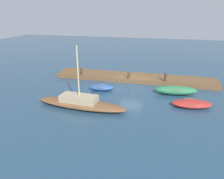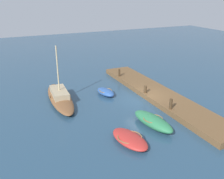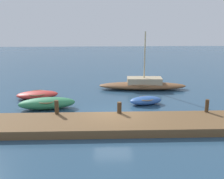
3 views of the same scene
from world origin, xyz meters
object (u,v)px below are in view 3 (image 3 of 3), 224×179
mooring_post_mid_west (119,108)px  mooring_post_mid_east (207,106)px  rowboat_red (37,95)px  sailboat_brown (143,85)px  dinghy_blue (146,100)px  mooring_post_west (57,107)px  rowboat_green (47,103)px

mooring_post_mid_west → mooring_post_mid_east: (5.59, 0.00, 0.05)m
mooring_post_mid_west → rowboat_red: bearing=141.1°
sailboat_brown → mooring_post_mid_east: sailboat_brown is taller
dinghy_blue → mooring_post_west: bearing=-161.9°
sailboat_brown → mooring_post_west: 10.00m
mooring_post_west → mooring_post_mid_west: bearing=0.0°
mooring_post_west → mooring_post_mid_east: bearing=0.0°
rowboat_red → sailboat_brown: 9.23m
rowboat_green → sailboat_brown: (7.61, 5.16, 0.00)m
rowboat_red → rowboat_green: size_ratio=0.84×
dinghy_blue → mooring_post_mid_east: mooring_post_mid_east is taller
mooring_post_mid_west → sailboat_brown: bearing=71.1°
dinghy_blue → mooring_post_mid_west: mooring_post_mid_west is taller
rowboat_red → dinghy_blue: bearing=-21.8°
rowboat_red → mooring_post_mid_east: 12.93m
mooring_post_mid_east → mooring_post_mid_west: bearing=180.0°
rowboat_red → mooring_post_west: size_ratio=3.93×
sailboat_brown → dinghy_blue: (-0.42, -4.41, -0.11)m
sailboat_brown → rowboat_red: bearing=-161.1°
rowboat_red → mooring_post_mid_east: (11.88, -5.07, 0.60)m
mooring_post_mid_west → mooring_post_mid_east: 5.59m
rowboat_green → mooring_post_mid_east: mooring_post_mid_east is taller
rowboat_green → sailboat_brown: size_ratio=0.52×
dinghy_blue → sailboat_brown: bearing=75.3°
sailboat_brown → dinghy_blue: size_ratio=3.08×
rowboat_green → mooring_post_mid_east: size_ratio=5.00×
sailboat_brown → mooring_post_mid_west: bearing=-105.7°
sailboat_brown → mooring_post_mid_west: (-2.59, -7.57, 0.43)m
mooring_post_mid_west → mooring_post_west: bearing=180.0°
mooring_post_mid_west → mooring_post_mid_east: mooring_post_mid_east is taller
rowboat_red → sailboat_brown: sailboat_brown is taller
dinghy_blue → mooring_post_west: mooring_post_west is taller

